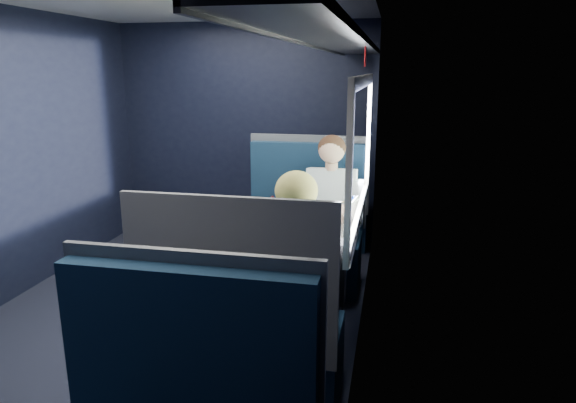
% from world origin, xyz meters
% --- Properties ---
extents(ground, '(2.80, 4.20, 0.01)m').
position_xyz_m(ground, '(0.00, 0.00, -0.01)').
color(ground, black).
extents(room_shell, '(3.00, 4.40, 2.40)m').
position_xyz_m(room_shell, '(0.02, 0.00, 1.48)').
color(room_shell, black).
rests_on(room_shell, ground).
extents(table, '(0.62, 1.00, 0.74)m').
position_xyz_m(table, '(1.03, 0.00, 0.66)').
color(table, '#54565E').
rests_on(table, ground).
extents(seat_bay_near, '(1.04, 0.62, 1.26)m').
position_xyz_m(seat_bay_near, '(0.84, 0.87, 0.42)').
color(seat_bay_near, '#0C1F35').
rests_on(seat_bay_near, ground).
extents(seat_bay_far, '(1.04, 0.62, 1.26)m').
position_xyz_m(seat_bay_far, '(0.85, -0.87, 0.41)').
color(seat_bay_far, '#0C1F35').
rests_on(seat_bay_far, ground).
extents(seat_row_front, '(1.04, 0.51, 1.16)m').
position_xyz_m(seat_row_front, '(0.85, 1.80, 0.41)').
color(seat_row_front, '#0C1F35').
rests_on(seat_row_front, ground).
extents(man, '(0.53, 0.56, 1.32)m').
position_xyz_m(man, '(1.10, 0.70, 0.72)').
color(man, black).
rests_on(man, ground).
extents(woman, '(0.53, 0.56, 1.32)m').
position_xyz_m(woman, '(1.10, -0.71, 0.73)').
color(woman, black).
rests_on(woman, ground).
extents(papers, '(0.70, 0.83, 0.01)m').
position_xyz_m(papers, '(1.02, -0.07, 0.74)').
color(papers, white).
rests_on(papers, table).
extents(laptop, '(0.25, 0.32, 0.22)m').
position_xyz_m(laptop, '(1.30, 0.08, 0.80)').
color(laptop, silver).
rests_on(laptop, table).
extents(bottle_small, '(0.06, 0.06, 0.21)m').
position_xyz_m(bottle_small, '(1.32, 0.24, 0.83)').
color(bottle_small, silver).
rests_on(bottle_small, table).
extents(cup, '(0.07, 0.07, 0.09)m').
position_xyz_m(cup, '(1.33, 0.44, 0.78)').
color(cup, white).
rests_on(cup, table).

